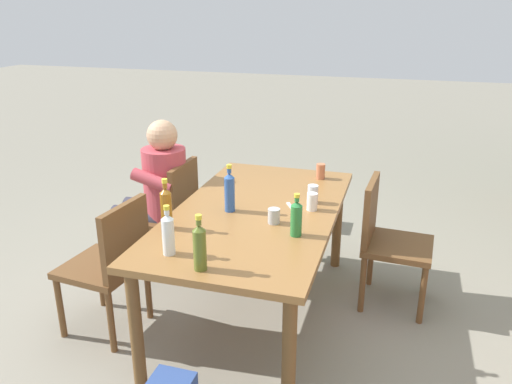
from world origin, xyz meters
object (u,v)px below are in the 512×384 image
at_px(chair_near_left, 171,211).
at_px(bottle_clear, 168,233).
at_px(person_in_white_shirt, 156,189).
at_px(bottle_green, 296,218).
at_px(cup_glass, 313,194).
at_px(cup_white, 312,202).
at_px(chair_far_left, 387,236).
at_px(chair_near_right, 112,261).
at_px(table_knife, 294,211).
at_px(cup_terracotta, 321,171).
at_px(bottle_olive, 200,246).
at_px(dining_table, 256,222).
at_px(bottle_blue, 230,191).
at_px(backpack_by_far_side, 294,205).
at_px(bottle_amber, 166,207).
at_px(cup_steel, 274,216).

height_order(chair_near_left, bottle_clear, bottle_clear).
xyz_separation_m(person_in_white_shirt, bottle_green, (0.69, 1.21, 0.20)).
bearing_deg(bottle_green, cup_glass, -179.70).
bearing_deg(cup_white, chair_near_left, -105.13).
height_order(chair_far_left, cup_glass, chair_far_left).
bearing_deg(chair_far_left, chair_near_right, -62.31).
distance_m(bottle_clear, table_knife, 0.89).
bearing_deg(table_knife, cup_glass, 154.57).
height_order(cup_terracotta, table_knife, cup_terracotta).
distance_m(cup_white, cup_glass, 0.12).
distance_m(person_in_white_shirt, cup_terracotta, 1.22).
bearing_deg(chair_near_left, bottle_olive, 31.91).
xyz_separation_m(dining_table, bottle_green, (0.29, 0.31, 0.19)).
distance_m(dining_table, table_knife, 0.25).
bearing_deg(bottle_olive, dining_table, 176.89).
bearing_deg(bottle_olive, table_knife, 162.10).
relative_size(bottle_blue, cup_terracotta, 2.69).
height_order(bottle_blue, backpack_by_far_side, bottle_blue).
distance_m(bottle_clear, backpack_by_far_side, 2.31).
distance_m(chair_near_left, person_in_white_shirt, 0.20).
bearing_deg(bottle_clear, table_knife, 146.55).
distance_m(bottle_olive, backpack_by_far_side, 2.41).
bearing_deg(chair_far_left, bottle_amber, -55.68).
xyz_separation_m(dining_table, person_in_white_shirt, (-0.41, -0.90, -0.01)).
relative_size(bottle_green, backpack_by_far_side, 0.62).
bearing_deg(cup_white, bottle_clear, -36.72).
xyz_separation_m(cup_terracotta, backpack_by_far_side, (-0.80, -0.36, -0.61)).
bearing_deg(bottle_clear, chair_near_left, -154.10).
bearing_deg(chair_near_left, backpack_by_far_side, 147.64).
relative_size(bottle_blue, cup_glass, 2.53).
bearing_deg(table_knife, bottle_blue, -74.44).
relative_size(bottle_olive, cup_steel, 3.20).
height_order(bottle_amber, cup_steel, bottle_amber).
bearing_deg(dining_table, cup_glass, 125.73).
bearing_deg(bottle_amber, bottle_clear, 27.47).
relative_size(chair_near_left, cup_steel, 9.80).
relative_size(dining_table, bottle_amber, 6.08).
bearing_deg(bottle_clear, cup_white, 143.28).
bearing_deg(bottle_amber, cup_white, 124.46).
height_order(dining_table, cup_white, cup_white).
height_order(chair_near_right, bottle_green, bottle_green).
xyz_separation_m(chair_near_left, person_in_white_shirt, (-0.00, -0.11, 0.17)).
height_order(cup_glass, table_knife, cup_glass).
bearing_deg(chair_far_left, backpack_by_far_side, -141.89).
relative_size(person_in_white_shirt, bottle_green, 4.82).
bearing_deg(dining_table, cup_steel, 44.45).
bearing_deg(chair_near_left, person_in_white_shirt, -91.07).
bearing_deg(cup_steel, person_in_white_shirt, -118.23).
xyz_separation_m(bottle_amber, backpack_by_far_side, (-1.92, 0.32, -0.69)).
bearing_deg(bottle_amber, chair_near_left, -154.66).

